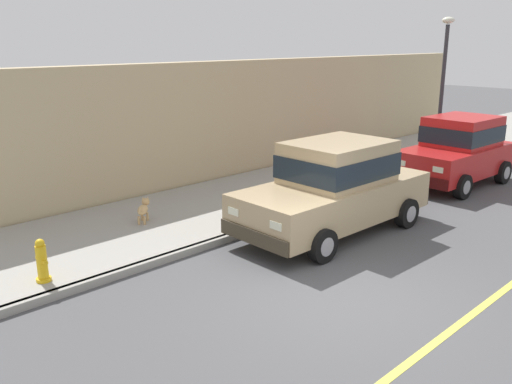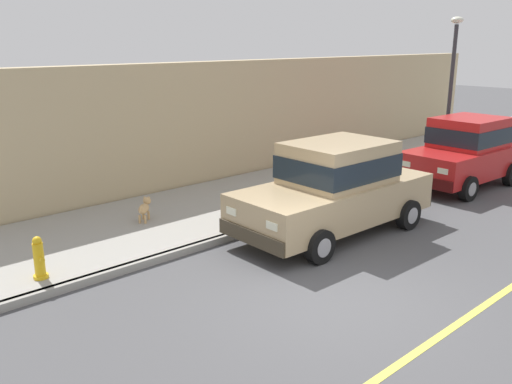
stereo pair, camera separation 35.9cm
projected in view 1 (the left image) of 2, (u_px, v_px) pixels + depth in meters
ground_plane at (348, 298)px, 8.52m from camera, size 80.00×80.00×0.00m
curb at (216, 242)px, 10.70m from camera, size 0.16×64.00×0.14m
sidewalk at (163, 221)px, 11.94m from camera, size 3.60×64.00×0.14m
lane_centre_line at (443, 336)px, 7.41m from camera, size 0.12×57.60×0.01m
car_tan_sedan at (335, 186)px, 11.21m from camera, size 2.10×4.63×1.92m
car_red_hatchback at (458, 150)px, 14.98m from camera, size 2.05×3.86×1.88m
dog_tan at (143, 209)px, 11.59m from camera, size 0.56×0.58×0.49m
fire_hydrant at (42, 262)px, 8.71m from camera, size 0.34×0.24×0.72m
street_lamp at (443, 74)px, 16.51m from camera, size 0.36×0.36×4.42m
building_facade at (281, 114)px, 16.99m from camera, size 0.50×20.00×3.35m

